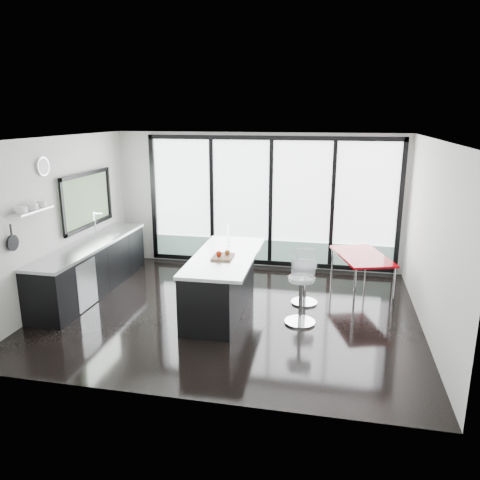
% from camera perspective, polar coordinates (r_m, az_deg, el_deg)
% --- Properties ---
extents(floor, '(6.00, 5.00, 0.00)m').
position_cam_1_polar(floor, '(7.81, -1.18, -8.71)').
color(floor, black).
rests_on(floor, ground).
extents(ceiling, '(6.00, 5.00, 0.00)m').
position_cam_1_polar(ceiling, '(7.15, -1.30, 12.29)').
color(ceiling, white).
rests_on(ceiling, wall_back).
extents(wall_back, '(6.00, 0.09, 2.80)m').
position_cam_1_polar(wall_back, '(9.70, 3.60, 3.91)').
color(wall_back, beige).
rests_on(wall_back, ground).
extents(wall_front, '(6.00, 0.00, 2.80)m').
position_cam_1_polar(wall_front, '(5.05, -7.61, -5.32)').
color(wall_front, beige).
rests_on(wall_front, ground).
extents(wall_left, '(0.26, 5.00, 2.80)m').
position_cam_1_polar(wall_left, '(8.70, -20.32, 3.64)').
color(wall_left, beige).
rests_on(wall_left, ground).
extents(wall_right, '(0.00, 5.00, 2.80)m').
position_cam_1_polar(wall_right, '(7.31, 22.34, 0.09)').
color(wall_right, beige).
rests_on(wall_right, ground).
extents(counter_cabinets, '(0.69, 3.24, 1.36)m').
position_cam_1_polar(counter_cabinets, '(8.92, -17.61, -3.15)').
color(counter_cabinets, black).
rests_on(counter_cabinets, floor).
extents(island, '(1.04, 2.36, 1.24)m').
position_cam_1_polar(island, '(7.72, -2.38, -5.10)').
color(island, black).
rests_on(island, floor).
extents(bar_stool_near, '(0.51, 0.51, 0.76)m').
position_cam_1_polar(bar_stool_near, '(7.31, 7.40, -7.28)').
color(bar_stool_near, silver).
rests_on(bar_stool_near, floor).
extents(bar_stool_far, '(0.46, 0.46, 0.72)m').
position_cam_1_polar(bar_stool_far, '(8.08, 7.91, -5.28)').
color(bar_stool_far, silver).
rests_on(bar_stool_far, floor).
extents(red_table, '(1.16, 1.53, 0.73)m').
position_cam_1_polar(red_table, '(8.70, 14.51, -4.07)').
color(red_table, '#950006').
rests_on(red_table, floor).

